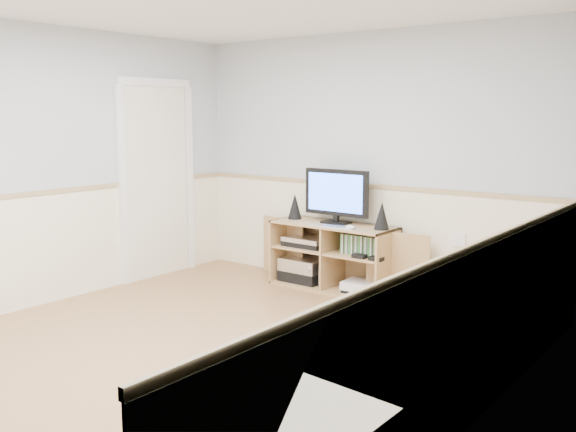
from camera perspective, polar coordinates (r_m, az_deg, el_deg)
The scene contains 11 objects.
room at distance 4.69m, azimuth -7.16°, elevation 2.89°, with size 4.04×4.54×2.54m.
media_cabinet at distance 6.40m, azimuth 4.29°, elevation -3.45°, with size 1.96×0.47×0.65m.
monitor at distance 6.29m, azimuth 4.32°, elevation 1.95°, with size 0.71×0.18×0.53m.
speaker_left at distance 6.57m, azimuth 0.61°, elevation 0.88°, with size 0.14×0.14×0.26m, color black.
speaker_right at distance 6.02m, azimuth 8.34°, elevation 0.04°, with size 0.14×0.14×0.26m, color black.
keyboard at distance 6.10m, azimuth 4.44°, elevation -0.97°, with size 0.32×0.13×0.01m, color silver.
mouse at distance 6.02m, azimuth 5.56°, elevation -1.00°, with size 0.10×0.06×0.04m, color white.
av_components at distance 6.57m, azimuth 1.55°, elevation -4.13°, with size 0.52×0.33×0.47m.
game_consoles at distance 6.24m, azimuth 6.40°, elevation -6.29°, with size 0.45×0.30×0.11m.
game_cases at distance 6.13m, azimuth 6.52°, elevation -2.57°, with size 0.39×0.14×0.19m, color #3F8C3F.
wall_outlet at distance 5.96m, azimuth 14.98°, elevation -2.03°, with size 0.12×0.03×0.12m, color white.
Camera 1 is at (3.23, -3.19, 1.71)m, focal length 40.00 mm.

